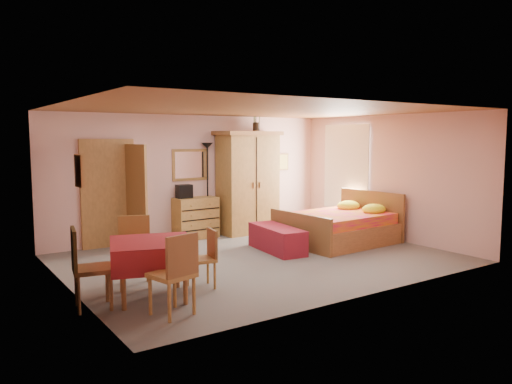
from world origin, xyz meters
TOP-DOWN VIEW (x-y plane):
  - floor at (0.00, 0.00)m, footprint 6.50×6.50m
  - ceiling at (0.00, 0.00)m, footprint 6.50×6.50m
  - wall_back at (0.00, 2.50)m, footprint 6.50×0.10m
  - wall_front at (0.00, -2.50)m, footprint 6.50×0.10m
  - wall_left at (-3.25, 0.00)m, footprint 0.10×5.00m
  - wall_right at (3.25, 0.00)m, footprint 0.10×5.00m
  - doorway at (-1.90, 2.47)m, footprint 1.06×0.12m
  - window at (3.21, 1.20)m, footprint 0.08×1.40m
  - picture_left at (-3.22, -0.60)m, footprint 0.04×0.32m
  - picture_back at (2.35, 2.47)m, footprint 0.30×0.04m
  - chest_of_drawers at (-0.10, 2.29)m, footprint 0.93×0.49m
  - wall_mirror at (-0.10, 2.50)m, footprint 0.85×0.05m
  - stereo at (-0.34, 2.33)m, footprint 0.31×0.23m
  - floor_lamp at (0.24, 2.37)m, footprint 0.32×0.32m
  - wardrobe at (1.15, 2.17)m, footprint 1.48×0.82m
  - sunflower_vase at (1.40, 2.21)m, footprint 0.22×0.22m
  - bed at (2.04, 0.23)m, footprint 2.23×1.80m
  - bench at (0.59, 0.32)m, footprint 0.68×1.44m
  - dining_table at (-2.43, -0.99)m, footprint 1.32×1.32m
  - chair_south at (-2.48, -1.71)m, footprint 0.55×0.55m
  - chair_north at (-2.42, -0.34)m, footprint 0.57×0.57m
  - chair_west at (-3.19, -0.95)m, footprint 0.54×0.54m
  - chair_east at (-1.67, -0.93)m, footprint 0.44×0.44m

SIDE VIEW (x-z plane):
  - floor at x=0.00m, z-range 0.00..0.00m
  - bench at x=0.59m, z-range 0.00..0.46m
  - dining_table at x=-2.43m, z-range 0.00..0.77m
  - chair_east at x=-1.67m, z-range 0.00..0.83m
  - chest_of_drawers at x=-0.10m, z-range 0.00..0.87m
  - chair_north at x=-2.42m, z-range 0.00..0.99m
  - bed at x=2.04m, z-range 0.00..1.00m
  - chair_south at x=-2.48m, z-range 0.00..1.00m
  - chair_west at x=-3.19m, z-range 0.00..1.02m
  - stereo at x=-0.34m, z-range 0.87..1.15m
  - floor_lamp at x=0.24m, z-range 0.00..2.02m
  - doorway at x=-1.90m, z-range -0.05..2.10m
  - wardrobe at x=1.15m, z-range 0.00..2.27m
  - wall_back at x=0.00m, z-range 0.00..2.60m
  - wall_front at x=0.00m, z-range 0.00..2.60m
  - wall_left at x=-3.25m, z-range 0.00..2.60m
  - wall_right at x=3.25m, z-range 0.00..2.60m
  - window at x=3.21m, z-range 0.48..2.42m
  - picture_back at x=2.35m, z-range 1.35..1.75m
  - wall_mirror at x=-0.10m, z-range 1.21..1.89m
  - picture_left at x=-3.22m, z-range 1.49..1.91m
  - sunflower_vase at x=1.40m, z-range 2.27..2.81m
  - ceiling at x=0.00m, z-range 2.60..2.60m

